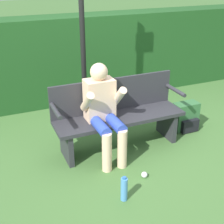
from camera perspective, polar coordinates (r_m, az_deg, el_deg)
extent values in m
plane|color=#426B33|center=(4.05, 1.39, -6.36)|extent=(40.00, 40.00, 0.00)
cube|color=#1E4C1E|center=(5.35, -6.82, 9.68)|extent=(12.00, 0.58, 1.40)
cube|color=#2D2D33|center=(3.85, 1.46, -1.06)|extent=(1.63, 0.45, 0.05)
cube|color=#2D2D33|center=(3.93, 0.22, 3.26)|extent=(1.63, 0.04, 0.42)
cube|color=#2D2D33|center=(3.75, -8.32, -5.93)|extent=(0.06, 0.41, 0.39)
cube|color=#2D2D33|center=(4.26, 9.95, -2.05)|extent=(0.06, 0.41, 0.39)
cylinder|color=#2D2D33|center=(3.52, -10.27, 0.23)|extent=(0.05, 0.41, 0.05)
cylinder|color=#2D2D33|center=(4.12, 11.54, 3.93)|extent=(0.05, 0.41, 0.05)
cube|color=beige|center=(3.69, -2.31, 2.31)|extent=(0.34, 0.22, 0.49)
sphere|color=beige|center=(3.57, -2.41, 7.33)|extent=(0.20, 0.20, 0.20)
cylinder|color=#2D47B7|center=(3.56, -2.35, -2.41)|extent=(0.13, 0.45, 0.13)
cylinder|color=#2D47B7|center=(3.62, 0.42, -1.86)|extent=(0.13, 0.45, 0.13)
cylinder|color=beige|center=(3.50, -0.94, -7.40)|extent=(0.11, 0.11, 0.47)
cylinder|color=beige|center=(3.56, 1.87, -6.75)|extent=(0.11, 0.11, 0.47)
cylinder|color=beige|center=(3.50, -4.56, 1.89)|extent=(0.09, 0.31, 0.31)
cylinder|color=beige|center=(3.63, 1.22, 2.85)|extent=(0.09, 0.31, 0.31)
cube|color=#336638|center=(4.51, 13.29, -0.72)|extent=(0.35, 0.18, 0.40)
cube|color=black|center=(4.47, 14.08, -2.50)|extent=(0.26, 0.06, 0.18)
cylinder|color=#4C8CCC|center=(3.16, 2.23, -13.93)|extent=(0.07, 0.07, 0.25)
cylinder|color=#2D66B2|center=(3.08, 2.27, -11.95)|extent=(0.04, 0.04, 0.02)
cylinder|color=black|center=(4.24, -5.42, 13.80)|extent=(0.07, 0.07, 2.58)
sphere|color=silver|center=(3.52, 5.94, -11.34)|extent=(0.07, 0.07, 0.07)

